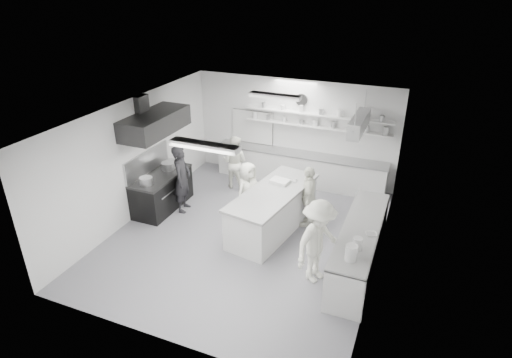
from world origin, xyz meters
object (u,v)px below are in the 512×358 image
at_px(stove, 162,192).
at_px(back_counter, 299,168).
at_px(cook_stove, 182,179).
at_px(right_counter, 359,247).
at_px(prep_island, 273,211).
at_px(cook_back, 235,162).

relative_size(stove, back_counter, 0.36).
distance_m(stove, back_counter, 4.03).
distance_m(back_counter, cook_stove, 3.58).
height_order(right_counter, prep_island, prep_island).
bearing_deg(right_counter, back_counter, 124.65).
xyz_separation_m(cook_stove, cook_back, (0.68, 1.73, -0.12)).
distance_m(back_counter, cook_back, 1.93).
bearing_deg(cook_back, prep_island, 136.94).
bearing_deg(cook_stove, cook_back, -33.87).
relative_size(stove, cook_stove, 1.00).
bearing_deg(cook_stove, back_counter, -53.22).
height_order(stove, cook_stove, cook_stove).
bearing_deg(stove, prep_island, 1.36).
bearing_deg(stove, cook_back, 55.67).
distance_m(back_counter, prep_island, 2.73).
height_order(back_counter, prep_island, prep_island).
bearing_deg(cook_stove, right_counter, -111.05).
relative_size(stove, cook_back, 1.15).
relative_size(back_counter, prep_island, 1.84).
bearing_deg(stove, cook_stove, 10.73).
height_order(stove, prep_island, prep_island).
xyz_separation_m(back_counter, cook_stove, (-2.32, -2.69, 0.44)).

